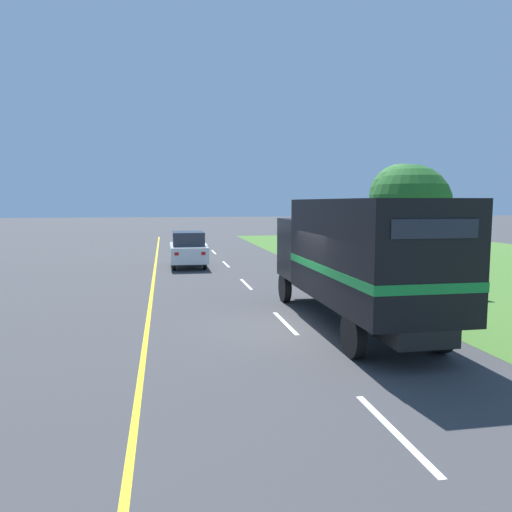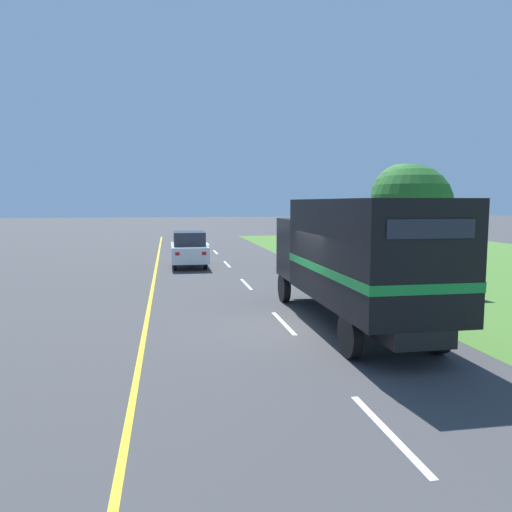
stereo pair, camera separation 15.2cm
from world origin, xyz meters
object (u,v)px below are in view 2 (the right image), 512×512
lead_car_white (189,249)px  roadside_tree_mid (403,195)px  highway_sign (433,241)px  roadside_tree_near (411,205)px  horse_trailer_truck (354,256)px

lead_car_white → roadside_tree_mid: bearing=16.2°
lead_car_white → highway_sign: (8.32, -9.10, 1.00)m
roadside_tree_near → roadside_tree_mid: (3.53, 8.03, 0.59)m
horse_trailer_truck → lead_car_white: horse_trailer_truck is taller
horse_trailer_truck → roadside_tree_near: 11.22m
horse_trailer_truck → lead_car_white: 13.84m
roadside_tree_near → lead_car_white: bearing=157.8°
horse_trailer_truck → lead_car_white: bearing=105.6°
roadside_tree_near → roadside_tree_mid: roadside_tree_mid is taller
highway_sign → roadside_tree_near: 5.43m
highway_sign → roadside_tree_near: (1.69, 5.01, 1.23)m
horse_trailer_truck → roadside_tree_mid: roadside_tree_mid is taller
lead_car_white → highway_sign: 12.37m
lead_car_white → roadside_tree_mid: roadside_tree_mid is taller
highway_sign → roadside_tree_mid: (5.22, 13.04, 1.82)m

